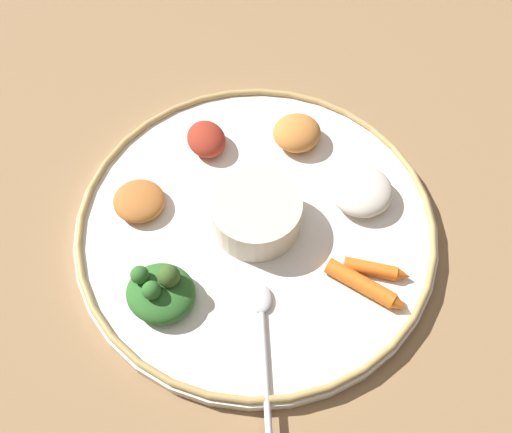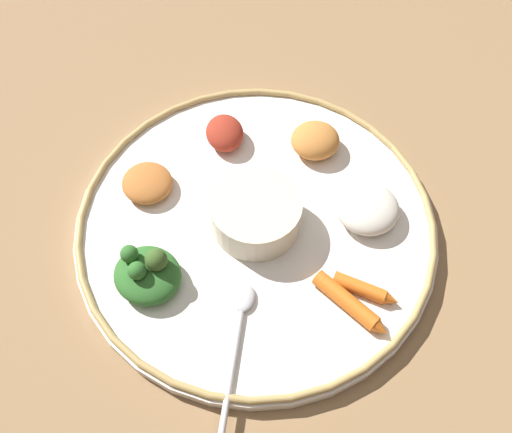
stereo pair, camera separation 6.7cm
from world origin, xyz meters
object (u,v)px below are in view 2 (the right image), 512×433
object	(u,v)px
center_bowl	(256,212)
carrot_near_spoon	(350,304)
greens_pile	(146,270)
carrot_outer	(365,290)
spoon	(238,332)

from	to	relation	value
center_bowl	carrot_near_spoon	distance (m)	0.15
greens_pile	carrot_outer	size ratio (longest dim) A/B	1.42
center_bowl	carrot_near_spoon	world-z (taller)	center_bowl
carrot_near_spoon	carrot_outer	distance (m)	0.02
spoon	carrot_near_spoon	xyz separation A→B (m)	(-0.04, -0.12, 0.00)
center_bowl	spoon	distance (m)	0.14
carrot_outer	greens_pile	bearing A→B (deg)	53.39
spoon	greens_pile	world-z (taller)	greens_pile
spoon	carrot_outer	xyz separation A→B (m)	(-0.03, -0.14, 0.00)
center_bowl	carrot_outer	distance (m)	0.15
center_bowl	spoon	world-z (taller)	center_bowl
greens_pile	carrot_near_spoon	world-z (taller)	greens_pile
center_bowl	spoon	bearing A→B (deg)	139.76
center_bowl	carrot_outer	xyz separation A→B (m)	(-0.14, -0.05, -0.02)
spoon	greens_pile	distance (m)	0.12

